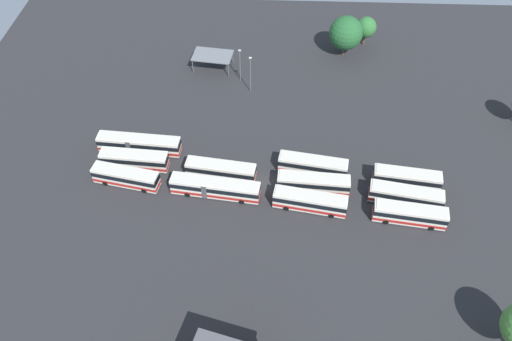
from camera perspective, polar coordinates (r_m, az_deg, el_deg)
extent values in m
plane|color=#28282B|center=(88.92, 1.10, -1.52)|extent=(128.32, 128.32, 0.00)
cube|color=silver|center=(90.44, -14.49, -0.71)|extent=(11.98, 4.77, 3.03)
cube|color=beige|center=(89.30, -14.68, -0.03)|extent=(11.48, 4.48, 0.14)
cube|color=black|center=(90.09, -14.55, -0.50)|extent=(12.04, 4.82, 0.97)
cube|color=red|center=(91.05, -14.40, -1.07)|extent=(12.04, 4.82, 0.61)
cube|color=black|center=(87.86, -11.11, -1.13)|extent=(0.46, 2.10, 1.12)
cylinder|color=black|center=(90.73, -11.98, -1.12)|extent=(1.04, 0.49, 1.00)
cylinder|color=black|center=(89.36, -12.54, -2.23)|extent=(1.04, 0.49, 1.00)
cylinder|color=black|center=(93.54, -16.06, -0.33)|extent=(1.04, 0.49, 1.00)
cylinder|color=black|center=(92.21, -16.67, -1.39)|extent=(1.04, 0.49, 1.00)
cube|color=silver|center=(92.99, -13.59, 1.20)|extent=(12.23, 3.37, 3.03)
cube|color=beige|center=(91.89, -13.76, 1.88)|extent=(11.74, 3.14, 0.14)
cube|color=black|center=(92.65, -13.64, 1.40)|extent=(12.29, 3.42, 0.97)
cube|color=red|center=(93.59, -13.50, 0.84)|extent=(12.29, 3.42, 0.61)
cube|color=black|center=(90.90, -10.02, 1.17)|extent=(0.20, 2.12, 1.12)
cylinder|color=black|center=(93.63, -11.08, 0.99)|extent=(1.02, 0.36, 1.00)
cylinder|color=black|center=(92.09, -11.43, -0.08)|extent=(1.02, 0.36, 1.00)
cylinder|color=black|center=(95.88, -15.39, 1.33)|extent=(1.02, 0.36, 1.00)
cylinder|color=black|center=(94.38, -15.80, 0.29)|extent=(1.02, 0.36, 1.00)
cube|color=silver|center=(95.71, -13.06, 2.95)|extent=(15.45, 3.68, 3.03)
cube|color=beige|center=(94.64, -13.22, 3.63)|extent=(14.82, 3.43, 0.14)
cube|color=black|center=(95.38, -13.11, 3.15)|extent=(15.53, 3.72, 0.97)
cube|color=red|center=(96.29, -12.97, 2.59)|extent=(15.53, 3.72, 0.61)
cube|color=black|center=(93.26, -8.63, 2.87)|extent=(0.21, 2.12, 1.12)
cube|color=#47474C|center=(96.24, -14.01, 3.02)|extent=(1.09, 2.70, 2.91)
cylinder|color=black|center=(96.09, -10.05, 2.68)|extent=(1.02, 0.37, 1.00)
cylinder|color=black|center=(94.50, -10.38, 1.67)|extent=(1.02, 0.37, 1.00)
cylinder|color=black|center=(98.93, -15.36, 3.07)|extent=(1.02, 0.37, 1.00)
cylinder|color=black|center=(97.38, -15.77, 2.09)|extent=(1.02, 0.37, 1.00)
cube|color=silver|center=(86.20, -4.62, -1.96)|extent=(15.50, 4.42, 3.03)
cube|color=beige|center=(85.01, -4.69, -1.26)|extent=(14.87, 4.14, 0.14)
cube|color=black|center=(85.83, -4.64, -1.75)|extent=(15.58, 4.47, 0.97)
cube|color=red|center=(86.84, -4.59, -2.33)|extent=(15.58, 4.47, 0.61)
cube|color=black|center=(84.66, 0.42, -2.36)|extent=(0.32, 2.12, 1.12)
cube|color=#47474C|center=(86.53, -5.71, -1.82)|extent=(1.21, 2.73, 2.91)
cylinder|color=black|center=(87.20, -1.36, -2.33)|extent=(1.03, 0.42, 1.00)
cylinder|color=black|center=(85.71, -1.65, -3.53)|extent=(1.03, 0.42, 1.00)
cylinder|color=black|center=(88.93, -7.39, -1.55)|extent=(1.03, 0.42, 1.00)
cylinder|color=black|center=(87.47, -7.77, -2.71)|extent=(1.03, 0.42, 1.00)
cube|color=silver|center=(88.81, -3.99, 0.01)|extent=(12.52, 4.18, 3.03)
cube|color=beige|center=(87.65, -4.04, 0.71)|extent=(12.01, 3.91, 0.14)
cube|color=black|center=(88.45, -4.01, 0.22)|extent=(12.59, 4.22, 0.97)
cube|color=red|center=(89.43, -3.96, -0.36)|extent=(12.59, 4.22, 0.61)
cube|color=black|center=(87.44, -0.08, -0.25)|extent=(0.34, 2.11, 1.12)
cylinder|color=black|center=(89.94, -1.41, -0.32)|extent=(1.03, 0.43, 1.00)
cylinder|color=black|center=(88.39, -1.71, -1.45)|extent=(1.03, 0.43, 1.00)
cylinder|color=black|center=(91.33, -6.11, 0.29)|extent=(1.03, 0.43, 1.00)
cylinder|color=black|center=(89.80, -6.48, -0.80)|extent=(1.03, 0.43, 1.00)
cube|color=silver|center=(84.48, 6.13, -3.50)|extent=(12.49, 4.56, 3.03)
cube|color=beige|center=(83.26, 6.21, -2.81)|extent=(11.97, 4.28, 0.14)
cube|color=black|center=(84.11, 6.15, -3.29)|extent=(12.56, 4.61, 0.97)
cube|color=red|center=(85.14, 6.08, -3.86)|extent=(12.56, 4.61, 0.61)
cube|color=black|center=(84.10, 10.29, -3.88)|extent=(0.41, 2.11, 1.12)
cylinder|color=black|center=(86.24, 8.66, -3.83)|extent=(1.04, 0.46, 1.00)
cylinder|color=black|center=(84.75, 8.49, -5.06)|extent=(1.04, 0.46, 1.00)
cylinder|color=black|center=(86.43, 3.68, -3.06)|extent=(1.04, 0.46, 1.00)
cylinder|color=black|center=(84.94, 3.41, -4.27)|extent=(1.04, 0.46, 1.00)
cube|color=silver|center=(87.17, 6.50, -1.43)|extent=(12.49, 3.39, 3.03)
cube|color=beige|center=(85.99, 6.59, -0.73)|extent=(11.99, 3.15, 0.14)
cube|color=black|center=(86.81, 6.53, -1.22)|extent=(12.56, 3.43, 0.97)
cube|color=red|center=(87.81, 6.45, -1.79)|extent=(12.56, 3.43, 0.61)
cube|color=black|center=(87.21, 10.59, -1.49)|extent=(0.20, 2.12, 1.12)
cylinder|color=black|center=(89.18, 8.91, -1.61)|extent=(1.02, 0.36, 1.00)
cylinder|color=black|center=(87.62, 8.90, -2.78)|extent=(1.02, 0.36, 1.00)
cylinder|color=black|center=(88.87, 3.99, -1.22)|extent=(1.02, 0.36, 1.00)
cylinder|color=black|center=(87.31, 3.90, -2.38)|extent=(1.02, 0.36, 1.00)
cube|color=silver|center=(89.99, 6.44, 0.58)|extent=(12.41, 4.49, 3.03)
cube|color=beige|center=(88.85, 6.53, 1.28)|extent=(11.90, 4.20, 0.14)
cube|color=black|center=(89.64, 6.47, 0.79)|extent=(12.48, 4.53, 0.97)
cube|color=red|center=(90.61, 6.40, 0.21)|extent=(12.48, 4.53, 0.61)
cube|color=black|center=(89.61, 10.33, 0.26)|extent=(0.40, 2.11, 1.12)
cylinder|color=black|center=(91.74, 8.80, 0.20)|extent=(1.03, 0.45, 1.00)
cylinder|color=black|center=(90.12, 8.65, -0.89)|extent=(1.03, 0.45, 1.00)
cylinder|color=black|center=(91.94, 4.15, 0.89)|extent=(1.03, 0.45, 1.00)
cylinder|color=black|center=(90.32, 3.92, -0.18)|extent=(1.03, 0.45, 1.00)
cube|color=silver|center=(86.06, 17.00, -4.75)|extent=(11.97, 4.11, 3.03)
cube|color=beige|center=(84.87, 17.23, -4.09)|extent=(11.48, 3.85, 0.14)
cube|color=black|center=(85.70, 17.07, -4.55)|extent=(12.04, 4.16, 0.97)
cube|color=red|center=(86.71, 16.88, -5.10)|extent=(12.04, 4.16, 0.61)
cube|color=black|center=(86.91, 20.88, -4.94)|extent=(0.34, 2.11, 1.12)
cylinder|color=black|center=(88.54, 19.10, -4.94)|extent=(1.03, 0.43, 1.00)
cylinder|color=black|center=(87.08, 19.18, -6.17)|extent=(1.03, 0.43, 1.00)
cylinder|color=black|center=(87.22, 14.45, -4.40)|extent=(1.03, 0.43, 1.00)
cylinder|color=black|center=(85.74, 14.45, -5.64)|extent=(1.03, 0.43, 1.00)
cube|color=silver|center=(88.44, 16.56, -2.75)|extent=(12.42, 4.65, 3.03)
cube|color=beige|center=(87.28, 16.78, -2.08)|extent=(11.90, 4.36, 0.14)
cube|color=black|center=(88.09, 16.63, -2.55)|extent=(12.48, 4.70, 0.97)
cube|color=red|center=(89.07, 16.45, -3.10)|extent=(12.48, 4.70, 0.61)
cube|color=black|center=(89.11, 20.48, -3.10)|extent=(0.43, 2.10, 1.12)
cylinder|color=black|center=(90.82, 18.73, -3.08)|extent=(1.04, 0.47, 1.00)
cylinder|color=black|center=(89.27, 18.74, -4.23)|extent=(1.04, 0.47, 1.00)
cylinder|color=black|center=(89.74, 14.05, -2.35)|extent=(1.04, 0.47, 1.00)
cylinder|color=black|center=(88.18, 13.97, -3.51)|extent=(1.04, 0.47, 1.00)
cube|color=silver|center=(91.17, 16.67, -0.86)|extent=(11.68, 4.06, 3.03)
cube|color=beige|center=(90.04, 16.89, -0.19)|extent=(11.20, 3.80, 0.14)
cube|color=black|center=(90.82, 16.74, -0.65)|extent=(11.74, 4.11, 0.97)
cube|color=red|center=(91.78, 16.56, -1.21)|extent=(11.74, 4.11, 0.61)
cube|color=black|center=(91.91, 20.24, -1.06)|extent=(0.34, 2.11, 1.12)
cylinder|color=black|center=(93.58, 18.61, -1.13)|extent=(1.03, 0.43, 1.00)
cylinder|color=black|center=(91.99, 18.68, -2.23)|extent=(1.03, 0.43, 1.00)
cylinder|color=black|center=(92.39, 14.33, -0.58)|extent=(1.03, 0.43, 1.00)
cylinder|color=black|center=(90.78, 14.33, -1.68)|extent=(1.03, 0.43, 1.00)
cube|color=slate|center=(112.87, -4.94, 12.84)|extent=(9.12, 6.42, 0.20)
cylinder|color=#59595B|center=(114.94, -2.65, 12.65)|extent=(0.20, 0.20, 3.22)
cylinder|color=#59595B|center=(111.15, -3.15, 11.26)|extent=(0.20, 0.20, 3.22)
cylinder|color=#59595B|center=(116.66, -6.55, 12.96)|extent=(0.20, 0.20, 3.22)
cylinder|color=#59595B|center=(112.92, -7.16, 11.59)|extent=(0.20, 0.20, 3.22)
cylinder|color=slate|center=(105.19, -0.63, 10.69)|extent=(0.16, 0.16, 8.31)
cube|color=silver|center=(102.66, -0.64, 12.63)|extent=(0.56, 0.28, 0.20)
cylinder|color=slate|center=(108.79, -1.82, 11.74)|extent=(0.16, 0.16, 7.31)
cube|color=silver|center=(106.60, -1.87, 13.42)|extent=(0.56, 0.28, 0.20)
cylinder|color=brown|center=(119.62, 9.85, 13.29)|extent=(0.44, 0.44, 2.44)
sphere|color=#235B2D|center=(117.26, 10.13, 15.06)|extent=(7.49, 7.49, 7.49)
cylinder|color=brown|center=(123.86, 12.09, 14.26)|extent=(0.44, 0.44, 2.57)
sphere|color=#2D6B33|center=(122.15, 12.33, 15.54)|extent=(4.71, 4.71, 4.71)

